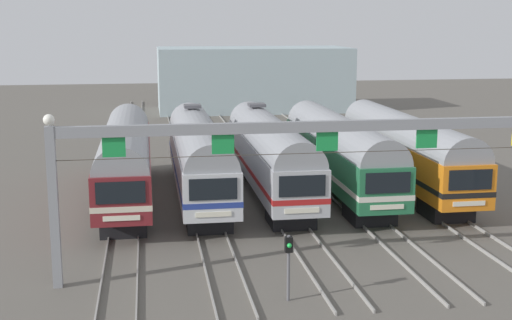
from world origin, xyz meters
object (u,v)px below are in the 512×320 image
at_px(yard_signal_mast, 289,255).
at_px(commuter_train_stainless, 270,152).
at_px(commuter_train_maroon, 126,156).
at_px(commuter_train_silver, 199,154).
at_px(commuter_train_green, 338,150).
at_px(catenary_gantry, 327,150).
at_px(commuter_train_orange, 405,148).

bearing_deg(yard_signal_mast, commuter_train_stainless, 82.52).
relative_size(commuter_train_maroon, commuter_train_silver, 1.00).
xyz_separation_m(commuter_train_silver, commuter_train_stainless, (4.28, 0.00, 0.00)).
bearing_deg(commuter_train_maroon, commuter_train_stainless, 0.03).
height_order(commuter_train_maroon, yard_signal_mast, commuter_train_maroon).
xyz_separation_m(commuter_train_maroon, commuter_train_stainless, (8.56, 0.00, 0.00)).
bearing_deg(commuter_train_stainless, commuter_train_silver, 180.00).
relative_size(commuter_train_green, catenary_gantry, 0.81).
bearing_deg(commuter_train_stainless, catenary_gantry, -90.00).
bearing_deg(commuter_train_green, yard_signal_mast, -111.51).
bearing_deg(commuter_train_orange, commuter_train_green, 180.00).
xyz_separation_m(catenary_gantry, yard_signal_mast, (-2.14, -2.80, -3.45)).
height_order(commuter_train_silver, catenary_gantry, catenary_gantry).
bearing_deg(commuter_train_green, commuter_train_stainless, 179.94).
relative_size(commuter_train_orange, yard_signal_mast, 7.00).
xyz_separation_m(commuter_train_orange, yard_signal_mast, (-10.71, -16.30, -0.87)).
xyz_separation_m(commuter_train_green, commuter_train_orange, (4.28, 0.00, 0.00)).
xyz_separation_m(commuter_train_maroon, commuter_train_green, (12.85, 0.00, 0.00)).
distance_m(commuter_train_silver, commuter_train_stainless, 4.28).
relative_size(catenary_gantry, yard_signal_mast, 8.67).
bearing_deg(commuter_train_green, commuter_train_orange, 0.00).
bearing_deg(yard_signal_mast, commuter_train_silver, 97.48).
bearing_deg(commuter_train_orange, yard_signal_mast, -123.30).
xyz_separation_m(commuter_train_maroon, commuter_train_silver, (4.28, 0.00, 0.00)).
distance_m(commuter_train_green, catenary_gantry, 14.39).
bearing_deg(commuter_train_stainless, yard_signal_mast, -97.48).
relative_size(commuter_train_stainless, catenary_gantry, 0.81).
xyz_separation_m(commuter_train_green, catenary_gantry, (-4.28, -13.49, 2.58)).
distance_m(commuter_train_maroon, commuter_train_stainless, 8.56).
height_order(commuter_train_maroon, commuter_train_silver, commuter_train_silver).
xyz_separation_m(commuter_train_silver, yard_signal_mast, (2.14, -16.30, -0.88)).
xyz_separation_m(commuter_train_stainless, commuter_train_orange, (8.56, -0.00, -0.00)).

